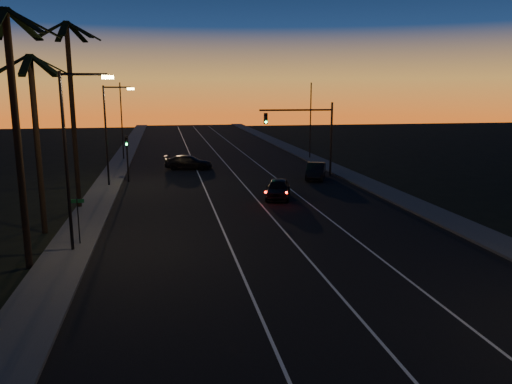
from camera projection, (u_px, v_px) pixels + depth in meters
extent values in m
cube|color=black|center=(252.00, 201.00, 36.99)|extent=(20.00, 170.00, 0.01)
cube|color=#3D3D3A|center=(95.00, 207.00, 34.98)|extent=(2.40, 170.00, 0.16)
cube|color=#3D3D3A|center=(392.00, 195.00, 38.97)|extent=(2.40, 170.00, 0.16)
cube|color=silver|center=(211.00, 203.00, 36.45)|extent=(0.12, 160.00, 0.01)
cube|color=silver|center=(258.00, 201.00, 37.08)|extent=(0.12, 160.00, 0.01)
cube|color=silver|center=(304.00, 199.00, 37.70)|extent=(0.12, 160.00, 0.01)
cylinder|color=black|center=(18.00, 144.00, 22.03)|extent=(0.32, 0.32, 11.50)
cube|color=black|center=(34.00, 23.00, 21.43)|extent=(2.18, 0.92, 1.18)
cube|color=black|center=(23.00, 25.00, 22.01)|extent=(1.25, 2.12, 1.18)
cube|color=black|center=(1.00, 24.00, 21.82)|extent=(1.34, 2.09, 1.18)
cube|color=black|center=(23.00, 20.00, 20.53)|extent=(1.95, 1.61, 1.18)
cylinder|color=black|center=(38.00, 147.00, 27.86)|extent=(0.32, 0.32, 10.00)
cube|color=black|center=(51.00, 65.00, 27.41)|extent=(2.18, 0.92, 1.18)
cube|color=black|center=(43.00, 66.00, 27.98)|extent=(1.25, 2.12, 1.18)
cube|color=black|center=(26.00, 66.00, 27.79)|extent=(1.34, 2.09, 1.18)
cube|color=black|center=(11.00, 65.00, 26.99)|extent=(2.18, 0.82, 1.18)
cube|color=black|center=(11.00, 64.00, 26.17)|extent=(1.90, 1.69, 1.18)
cube|color=black|center=(26.00, 64.00, 25.95)|extent=(0.45, 2.16, 1.18)
cube|color=black|center=(44.00, 65.00, 26.51)|extent=(1.95, 1.61, 1.18)
cylinder|color=black|center=(73.00, 118.00, 33.57)|extent=(0.32, 0.32, 12.50)
cube|color=black|center=(84.00, 31.00, 32.87)|extent=(2.18, 0.92, 1.18)
cube|color=black|center=(76.00, 32.00, 33.44)|extent=(1.25, 2.12, 1.18)
cube|color=black|center=(62.00, 32.00, 33.25)|extent=(1.34, 2.09, 1.18)
cube|color=black|center=(51.00, 30.00, 32.45)|extent=(2.18, 0.82, 1.18)
cube|color=black|center=(51.00, 29.00, 31.63)|extent=(1.90, 1.69, 1.18)
cube|color=black|center=(64.00, 28.00, 31.41)|extent=(0.45, 2.16, 1.18)
cube|color=black|center=(79.00, 29.00, 31.96)|extent=(1.95, 1.61, 1.18)
cylinder|color=black|center=(66.00, 165.00, 24.50)|extent=(0.16, 0.16, 9.00)
cylinder|color=black|center=(84.00, 74.00, 23.82)|extent=(2.20, 0.12, 0.12)
cube|color=#FFD066|center=(108.00, 77.00, 24.04)|extent=(0.55, 0.26, 0.16)
cylinder|color=black|center=(106.00, 137.00, 41.89)|extent=(0.16, 0.16, 8.50)
cylinder|color=black|center=(117.00, 87.00, 41.26)|extent=(2.20, 0.12, 0.12)
cube|color=#FFD066|center=(131.00, 89.00, 41.49)|extent=(0.55, 0.26, 0.16)
cylinder|color=black|center=(79.00, 222.00, 26.13)|extent=(0.06, 0.06, 2.60)
cube|color=#0C4822|center=(77.00, 201.00, 25.90)|extent=(0.70, 0.03, 0.20)
cylinder|color=black|center=(331.00, 139.00, 47.62)|extent=(0.20, 0.20, 7.00)
cylinder|color=black|center=(296.00, 110.00, 46.44)|extent=(7.00, 0.16, 0.16)
cube|color=black|center=(266.00, 118.00, 46.07)|extent=(0.32, 0.28, 1.00)
sphere|color=black|center=(266.00, 115.00, 45.84)|extent=(0.20, 0.20, 0.20)
sphere|color=black|center=(266.00, 119.00, 45.91)|extent=(0.20, 0.20, 0.20)
sphere|color=#14FF59|center=(266.00, 122.00, 45.97)|extent=(0.20, 0.20, 0.20)
cylinder|color=black|center=(127.00, 159.00, 44.51)|extent=(0.14, 0.14, 4.20)
cube|color=black|center=(127.00, 141.00, 44.19)|extent=(0.28, 0.25, 0.90)
sphere|color=black|center=(126.00, 138.00, 43.99)|extent=(0.18, 0.18, 0.18)
sphere|color=black|center=(126.00, 141.00, 44.05)|extent=(0.18, 0.18, 0.18)
sphere|color=#14FF59|center=(127.00, 144.00, 44.10)|extent=(0.18, 0.18, 0.18)
cylinder|color=black|center=(122.00, 122.00, 58.22)|extent=(0.14, 0.14, 9.00)
cylinder|color=black|center=(310.00, 121.00, 59.25)|extent=(0.14, 0.14, 9.00)
imported|color=black|center=(278.00, 189.00, 37.98)|extent=(2.91, 4.69, 1.49)
sphere|color=#FF0F05|center=(266.00, 192.00, 35.47)|extent=(0.18, 0.18, 0.18)
sphere|color=#FF0F05|center=(287.00, 193.00, 35.32)|extent=(0.18, 0.18, 0.18)
imported|color=black|center=(316.00, 171.00, 46.25)|extent=(3.13, 4.78, 1.49)
imported|color=black|center=(189.00, 162.00, 52.05)|extent=(5.31, 3.09, 1.45)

